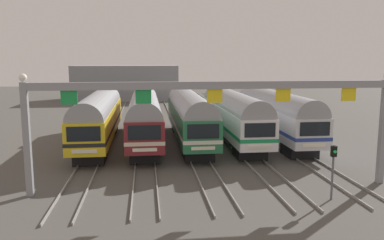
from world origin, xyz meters
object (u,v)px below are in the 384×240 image
object	(u,v)px
commuter_train_green	(189,114)
catenary_gantry	(215,102)
yard_signal_mast	(333,162)
commuter_train_silver	(275,112)
commuter_train_maroon	(145,115)
commuter_train_yellow	(99,115)
commuter_train_white	(233,113)

from	to	relation	value
commuter_train_green	catenary_gantry	bearing A→B (deg)	-90.00
yard_signal_mast	catenary_gantry	bearing A→B (deg)	157.25
commuter_train_silver	yard_signal_mast	distance (m)	16.23
commuter_train_maroon	commuter_train_silver	xyz separation A→B (m)	(12.38, -0.00, -0.00)
commuter_train_yellow	commuter_train_silver	xyz separation A→B (m)	(16.50, -0.00, -0.00)
yard_signal_mast	commuter_train_green	bearing A→B (deg)	111.04
commuter_train_green	catenary_gantry	world-z (taller)	catenary_gantry
commuter_train_maroon	catenary_gantry	size ratio (longest dim) A/B	0.83
commuter_train_maroon	commuter_train_white	bearing A→B (deg)	0.00
commuter_train_yellow	commuter_train_white	world-z (taller)	same
catenary_gantry	commuter_train_maroon	bearing A→B (deg)	106.99
commuter_train_white	catenary_gantry	bearing A→B (deg)	-106.99
commuter_train_white	yard_signal_mast	world-z (taller)	commuter_train_white
commuter_train_maroon	catenary_gantry	xyz separation A→B (m)	(4.13, -13.50, 2.56)
commuter_train_yellow	commuter_train_green	size ratio (longest dim) A/B	1.00
yard_signal_mast	commuter_train_silver	bearing A→B (deg)	82.69
commuter_train_white	commuter_train_maroon	bearing A→B (deg)	180.00
catenary_gantry	yard_signal_mast	world-z (taller)	catenary_gantry
commuter_train_green	commuter_train_white	distance (m)	4.13
commuter_train_green	commuter_train_maroon	bearing A→B (deg)	179.94
commuter_train_white	commuter_train_silver	world-z (taller)	commuter_train_white
commuter_train_maroon	catenary_gantry	distance (m)	14.35
commuter_train_yellow	commuter_train_maroon	bearing A→B (deg)	0.00
yard_signal_mast	commuter_train_white	bearing A→B (deg)	97.30
commuter_train_yellow	commuter_train_white	bearing A→B (deg)	0.00
commuter_train_green	yard_signal_mast	bearing A→B (deg)	-68.96
commuter_train_yellow	commuter_train_silver	world-z (taller)	commuter_train_yellow
commuter_train_yellow	commuter_train_green	xyz separation A→B (m)	(8.25, -0.00, -0.00)
commuter_train_yellow	yard_signal_mast	bearing A→B (deg)	-48.10
commuter_train_silver	commuter_train_yellow	bearing A→B (deg)	179.98
commuter_train_white	yard_signal_mast	bearing A→B (deg)	-82.70
commuter_train_silver	catenary_gantry	xyz separation A→B (m)	(-8.25, -13.49, 2.56)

